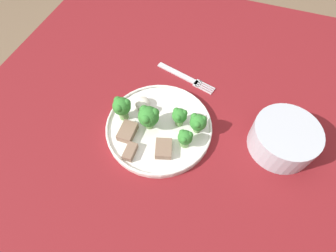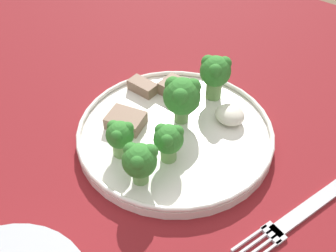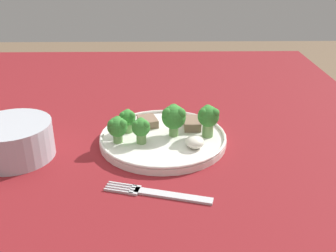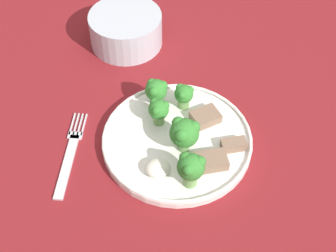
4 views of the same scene
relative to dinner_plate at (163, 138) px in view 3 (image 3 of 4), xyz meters
name	(u,v)px [view 3 (image 3 of 4)]	position (x,y,z in m)	size (l,w,h in m)	color
table	(124,167)	(0.05, 0.08, -0.10)	(1.27, 1.14, 0.76)	maroon
dinner_plate	(163,138)	(0.00, 0.00, 0.00)	(0.24, 0.24, 0.02)	white
fork	(159,194)	(-0.17, 0.01, -0.01)	(0.06, 0.17, 0.00)	silver
cream_bowl	(14,141)	(-0.05, 0.27, 0.02)	(0.14, 0.14, 0.07)	#B7BCC6
broccoli_floret_near_rim_left	(174,117)	(0.01, -0.02, 0.04)	(0.05, 0.05, 0.06)	#709E56
broccoli_floret_center_left	(118,127)	(-0.02, 0.08, 0.03)	(0.04, 0.04, 0.05)	#709E56
broccoli_floret_back_left	(141,128)	(-0.02, 0.04, 0.03)	(0.03, 0.03, 0.05)	#709E56
broccoli_floret_front_left	(208,117)	(0.00, -0.09, 0.04)	(0.04, 0.04, 0.06)	#709E56
broccoli_floret_center_back	(128,119)	(0.02, 0.07, 0.03)	(0.03, 0.03, 0.05)	#709E56
meat_slice_front_slice	(179,115)	(0.09, -0.03, 0.01)	(0.04, 0.02, 0.02)	#846651
meat_slice_middle_slice	(148,122)	(0.05, 0.03, 0.01)	(0.05, 0.05, 0.02)	#846651
meat_slice_rear_slice	(192,123)	(0.04, -0.06, 0.01)	(0.05, 0.03, 0.02)	#846651
sauce_dollop	(195,142)	(-0.04, -0.06, 0.01)	(0.04, 0.03, 0.02)	silver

